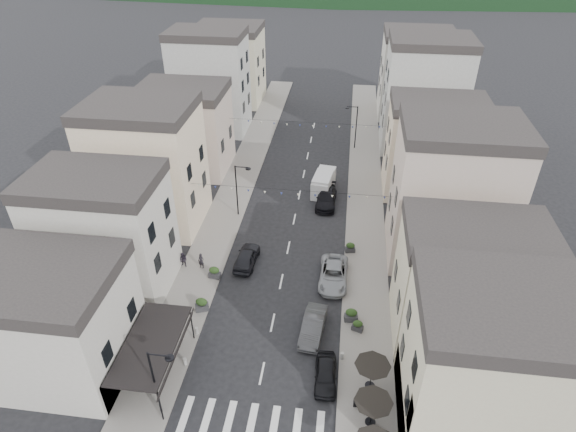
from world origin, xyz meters
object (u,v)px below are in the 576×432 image
object	(u,v)px
parked_car_c	(333,274)
parked_car_e	(247,257)
delivery_van	(323,182)
parked_car_d	(326,198)
parked_car_a	(326,374)
pedestrian_a	(201,261)
parked_car_b	(313,326)
pedestrian_b	(183,260)

from	to	relation	value
parked_car_c	parked_car_e	bearing A→B (deg)	170.45
delivery_van	parked_car_d	bearing A→B (deg)	-71.06
parked_car_a	delivery_van	xyz separation A→B (m)	(-1.96, 26.16, 0.51)
parked_car_d	delivery_van	size ratio (longest dim) A/B	1.02
parked_car_d	delivery_van	bearing A→B (deg)	102.11
parked_car_d	pedestrian_a	world-z (taller)	pedestrian_a
pedestrian_a	parked_car_d	bearing A→B (deg)	60.67
parked_car_b	parked_car_e	size ratio (longest dim) A/B	1.04
parked_car_a	delivery_van	bearing A→B (deg)	92.23
parked_car_b	parked_car_c	bearing A→B (deg)	84.45
pedestrian_a	pedestrian_b	world-z (taller)	pedestrian_a
delivery_van	pedestrian_a	size ratio (longest dim) A/B	3.34
parked_car_e	delivery_van	bearing A→B (deg)	-110.50
parked_car_b	pedestrian_b	bearing A→B (deg)	158.41
delivery_van	pedestrian_a	xyz separation A→B (m)	(-10.17, -15.33, -0.27)
parked_car_b	delivery_van	size ratio (longest dim) A/B	0.89
parked_car_c	parked_car_e	xyz separation A→B (m)	(-8.15, 1.41, 0.01)
parked_car_b	parked_car_d	size ratio (longest dim) A/B	0.87
parked_car_c	delivery_van	distance (m)	15.61
pedestrian_a	parked_car_c	bearing A→B (deg)	10.16
delivery_van	pedestrian_b	distance (m)	19.41
parked_car_c	pedestrian_b	bearing A→B (deg)	179.83
parked_car_c	parked_car_d	world-z (taller)	parked_car_d
parked_car_e	delivery_van	size ratio (longest dim) A/B	0.86
parked_car_d	parked_car_e	bearing A→B (deg)	-119.39
parked_car_b	delivery_van	bearing A→B (deg)	97.55
parked_car_a	pedestrian_b	size ratio (longest dim) A/B	2.51
pedestrian_b	parked_car_d	bearing A→B (deg)	58.45
parked_car_d	pedestrian_b	distance (m)	17.72
parked_car_b	parked_car_c	size ratio (longest dim) A/B	0.86
parked_car_d	delivery_van	world-z (taller)	delivery_van
parked_car_b	delivery_van	world-z (taller)	delivery_van
parked_car_b	pedestrian_b	xyz separation A→B (m)	(-12.53, 6.47, 0.13)
parked_car_a	parked_car_d	size ratio (longest dim) A/B	0.73
parked_car_c	delivery_van	world-z (taller)	delivery_van
delivery_van	parked_car_e	bearing A→B (deg)	-105.83
parked_car_c	pedestrian_a	size ratio (longest dim) A/B	3.46
parked_car_a	pedestrian_b	bearing A→B (deg)	139.94
parked_car_a	parked_car_e	size ratio (longest dim) A/B	0.87
parked_car_b	pedestrian_a	bearing A→B (deg)	154.77
delivery_van	pedestrian_b	world-z (taller)	delivery_van
parked_car_c	delivery_van	size ratio (longest dim) A/B	1.04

